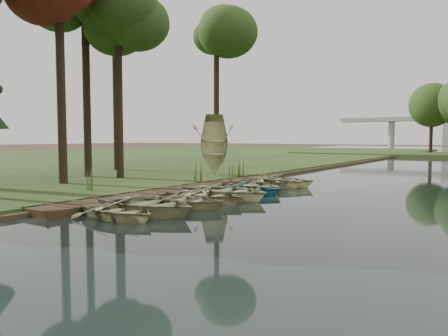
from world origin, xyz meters
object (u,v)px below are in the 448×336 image
Objects in this scene: rowboat_0 at (119,208)px; rowboat_1 at (147,202)px; boardwalk at (189,190)px; stored_rowboat at (214,169)px; rowboat_2 at (182,199)px.

rowboat_0 is 1.13m from rowboat_1.
stored_rowboat reaches higher than boardwalk.
rowboat_0 is 0.80× the size of rowboat_1.
stored_rowboat is (-5.12, 12.45, 0.32)m from rowboat_0.
rowboat_0 is 0.83× the size of stored_rowboat.
rowboat_1 is 1.59m from rowboat_2.
rowboat_2 is 0.88× the size of stored_rowboat.
rowboat_2 reaches higher than rowboat_0.
rowboat_0 is 2.72m from rowboat_2.
boardwalk is 5.16× the size of rowboat_0.
rowboat_1 is (2.54, -5.46, 0.30)m from boardwalk.
rowboat_2 is (2.77, -3.89, 0.24)m from boardwalk.
boardwalk is 4.78m from rowboat_2.
stored_rowboat is at bearing 114.80° from boardwalk.
boardwalk is at bearing 22.79° from rowboat_2.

